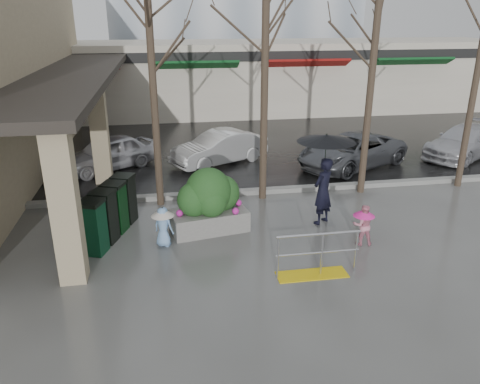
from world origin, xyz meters
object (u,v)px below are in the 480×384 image
object	(u,v)px
child_pink	(363,223)
car_b	(219,148)
car_c	(352,151)
tree_mideast	(376,36)
car_a	(107,153)
tree_midwest	(266,23)
child_blue	(163,223)
woman	(324,169)
car_d	(465,142)
planter	(209,201)
handrail	(315,260)
news_boxes	(110,212)
tree_west	(149,29)

from	to	relation	value
child_pink	car_b	size ratio (longest dim) A/B	0.28
child_pink	car_c	bearing A→B (deg)	-100.57
tree_mideast	car_a	world-z (taller)	tree_mideast
tree_midwest	car_a	xyz separation A→B (m)	(-5.09, 3.82, -4.60)
tree_mideast	child_blue	world-z (taller)	tree_mideast
tree_midwest	woman	xyz separation A→B (m)	(1.22, -2.13, -3.66)
child_pink	car_b	bearing A→B (deg)	-61.01
car_d	tree_midwest	bearing A→B (deg)	-101.09
child_pink	planter	distance (m)	4.00
handrail	child_blue	size ratio (longest dim) A/B	1.83
handrail	tree_mideast	size ratio (longest dim) A/B	0.29
tree_midwest	news_boxes	xyz separation A→B (m)	(-4.49, -2.01, -4.55)
news_boxes	car_b	xyz separation A→B (m)	(3.60, 5.88, -0.05)
woman	tree_midwest	bearing A→B (deg)	-96.29
car_b	tree_midwest	bearing A→B (deg)	-14.15
tree_midwest	news_boxes	bearing A→B (deg)	-155.91
tree_mideast	car_b	world-z (taller)	tree_mideast
planter	news_boxes	xyz separation A→B (m)	(-2.57, 0.07, -0.15)
tree_mideast	child_pink	bearing A→B (deg)	-112.87
tree_midwest	car_b	bearing A→B (deg)	102.85
car_c	car_d	xyz separation A→B (m)	(5.06, 0.51, 0.00)
car_d	child_pink	bearing A→B (deg)	-77.56
news_boxes	car_c	bearing A→B (deg)	48.01
tree_mideast	car_c	size ratio (longest dim) A/B	1.43
child_pink	news_boxes	world-z (taller)	news_boxes
car_b	car_d	bearing A→B (deg)	58.76
handrail	car_a	bearing A→B (deg)	121.34
tree_midwest	woman	world-z (taller)	tree_midwest
tree_midwest	car_b	xyz separation A→B (m)	(-0.88, 3.88, -4.60)
car_a	car_d	xyz separation A→B (m)	(14.17, -0.68, 0.00)
news_boxes	car_d	distance (m)	14.51
child_pink	child_blue	world-z (taller)	child_pink
handrail	child_blue	world-z (taller)	child_blue
car_d	tree_west	bearing A→B (deg)	-105.83
planter	car_d	world-z (taller)	planter
tree_west	child_pink	world-z (taller)	tree_west
child_pink	planter	bearing A→B (deg)	-12.66
handrail	tree_west	xyz separation A→B (m)	(-3.36, 4.80, 4.71)
tree_midwest	woman	bearing A→B (deg)	-60.29
child_pink	child_blue	bearing A→B (deg)	0.42
car_b	car_d	size ratio (longest dim) A/B	0.88
news_boxes	tree_midwest	bearing A→B (deg)	43.51
tree_west	woman	bearing A→B (deg)	-25.75
child_blue	news_boxes	world-z (taller)	news_boxes
car_b	car_d	xyz separation A→B (m)	(9.96, -0.74, 0.00)
handrail	child_pink	world-z (taller)	child_pink
child_blue	car_c	distance (m)	8.98
child_pink	car_c	size ratio (longest dim) A/B	0.24
tree_midwest	car_c	bearing A→B (deg)	33.20
news_boxes	car_a	distance (m)	5.86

